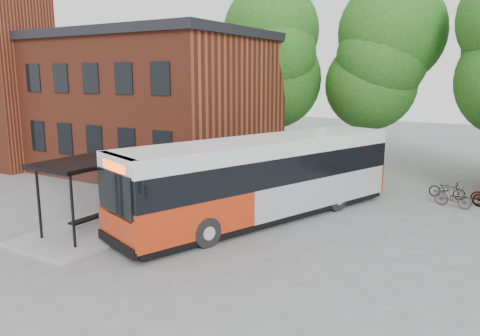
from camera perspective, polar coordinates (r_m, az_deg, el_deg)
The scene contains 9 objects.
ground at distance 17.40m, azimuth -2.98°, elevation -8.78°, with size 100.00×100.00×0.00m, color slate.
station_building at distance 31.66m, azimuth -13.62°, elevation 7.85°, with size 18.40×10.40×8.50m, color maroon, non-canonical shape.
clock_tower at distance 33.88m, azimuth -26.54°, elevation 15.44°, with size 5.20×5.20×18.20m, color maroon, non-canonical shape.
bus_shelter at distance 19.09m, azimuth -16.02°, elevation -2.85°, with size 3.60×7.00×2.90m, color black, non-canonical shape.
tree_0 at distance 33.21m, azimuth 3.90°, elevation 10.44°, with size 7.92×7.92×11.00m, color #205817, non-canonical shape.
tree_1 at distance 31.61m, azimuth 16.26°, elevation 9.44°, with size 7.92×7.92×10.40m, color #205817, non-canonical shape.
city_bus at distance 19.52m, azimuth 2.91°, elevation -1.36°, with size 2.85×13.37×3.40m, color red, non-canonical shape.
bicycle_0 at distance 25.11m, azimuth 23.92°, elevation -2.41°, with size 0.59×1.70×0.89m, color black.
bicycle_1 at distance 23.51m, azimuth 24.54°, elevation -3.18°, with size 0.48×1.71×1.03m, color #443E3B.
Camera 1 is at (9.19, -13.53, 5.96)m, focal length 35.00 mm.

